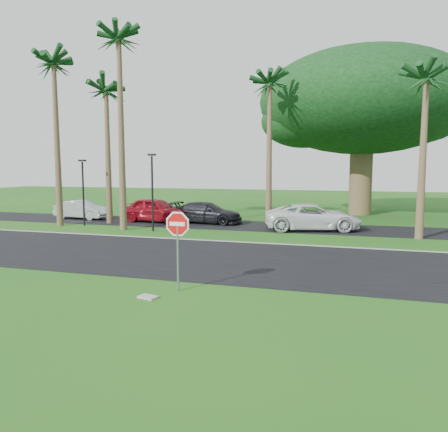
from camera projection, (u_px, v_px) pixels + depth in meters
ground at (197, 269)px, 16.57m from camera, size 120.00×120.00×0.00m
road at (213, 258)px, 18.47m from camera, size 120.00×8.00×0.02m
parking_strip at (264, 226)px, 28.45m from camera, size 120.00×5.00×0.02m
curb at (238, 242)px, 22.32m from camera, size 120.00×0.12×0.06m
stop_sign_near at (178, 234)px, 13.37m from camera, size 1.05×0.07×2.62m
palm_left_far at (54, 68)px, 27.77m from camera, size 5.00×5.00×11.50m
palm_left_mid at (106, 94)px, 29.11m from camera, size 5.00×5.00×10.00m
palm_left_near at (119, 44)px, 25.74m from camera, size 5.00×5.00×12.50m
palm_center at (270, 86)px, 28.87m from camera, size 5.00×5.00×10.50m
palm_right_near at (426, 83)px, 22.57m from camera, size 5.00×5.00×9.50m
canopy_tree at (363, 103)px, 34.77m from camera, size 16.50×16.50×13.12m
streetlight_left at (83, 188)px, 28.65m from camera, size 0.45×0.25×4.34m
streetlight_right at (152, 187)px, 26.09m from camera, size 0.45×0.25×4.64m
car_silver at (82, 210)px, 32.45m from camera, size 4.20×1.61×1.37m
car_red at (156, 210)px, 30.56m from camera, size 5.24×2.70×1.71m
car_dark at (207, 213)px, 29.96m from camera, size 5.09×2.34×1.44m
car_minivan at (313, 217)px, 26.58m from camera, size 6.26×4.06×1.60m
utility_slab at (148, 297)px, 12.81m from camera, size 0.62×0.47×0.06m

